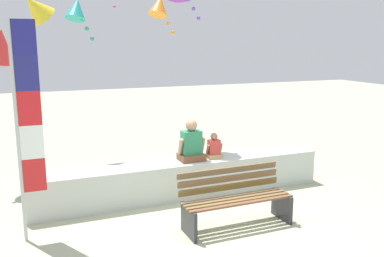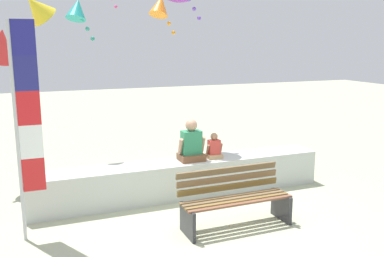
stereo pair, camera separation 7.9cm
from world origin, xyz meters
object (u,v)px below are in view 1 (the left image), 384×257
Objects in this scene: flag_banner at (25,119)px; person_child at (214,148)px; park_bench at (235,199)px; kite_yellow at (36,8)px; person_adult at (191,144)px; kite_orange at (159,6)px; kite_teal at (77,9)px.

person_child is at bearing 14.65° from flag_banner.
kite_yellow is at bearing 125.35° from park_bench.
kite_orange reaches higher than person_adult.
kite_teal reaches higher than park_bench.
person_adult is at bearing -179.95° from person_child.
kite_yellow reaches higher than kite_orange.
flag_banner is 3.78× the size of kite_teal.
person_child is at bearing -36.07° from kite_yellow.
person_adult is 0.70× the size of kite_yellow.
kite_orange is 2.43m from kite_yellow.
flag_banner is (-3.27, -0.85, 0.92)m from person_child.
person_adult reaches higher than person_child.
person_adult is 3.29m from kite_teal.
park_bench is 3.30m from flag_banner.
park_bench is 1.57× the size of kite_yellow.
person_child reaches higher than park_bench.
kite_yellow reaches higher than person_adult.
kite_yellow is (-2.91, 2.12, 2.62)m from person_child.
kite_orange is 0.75× the size of kite_yellow.
flag_banner reaches higher than park_bench.
kite_orange is (-0.11, 1.44, 2.57)m from person_adult.
person_child is 3.50m from flag_banner.
flag_banner is (-2.81, -0.85, 0.81)m from person_adult.
person_adult is 0.25× the size of flag_banner.
flag_banner is 2.79× the size of kite_yellow.
kite_orange reaches higher than kite_teal.
person_adult is at bearing 16.91° from flag_banner.
person_adult is at bearing -85.45° from kite_orange.
park_bench is at bearing -85.23° from person_adult.
flag_banner is at bearing -96.95° from kite_yellow.
kite_orange is (-0.24, 2.95, 3.11)m from park_bench.
kite_teal is (-2.22, 1.31, 2.55)m from person_child.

